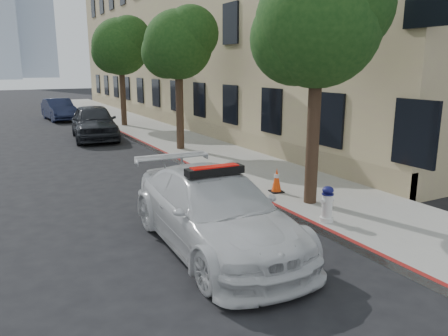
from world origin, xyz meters
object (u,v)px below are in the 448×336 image
police_car (215,211)px  parked_car_far (59,109)px  traffic_cone (277,180)px  fire_hydrant (327,204)px  parked_car_mid (94,122)px

police_car → parked_car_far: size_ratio=1.21×
police_car → parked_car_far: 22.36m
parked_car_far → police_car: bearing=-95.4°
parked_car_far → traffic_cone: (2.43, -20.27, -0.21)m
police_car → parked_car_far: police_car is taller
police_car → fire_hydrant: police_car is taller
fire_hydrant → parked_car_far: bearing=94.1°
parked_car_far → traffic_cone: bearing=-87.4°
fire_hydrant → traffic_cone: size_ratio=1.21×
parked_car_far → parked_car_mid: bearing=-91.9°
police_car → fire_hydrant: bearing=-3.5°
parked_car_mid → fire_hydrant: bearing=-76.2°
parked_car_far → traffic_cone: 20.42m
parked_car_mid → fire_hydrant: 14.23m
police_car → traffic_cone: police_car is taller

